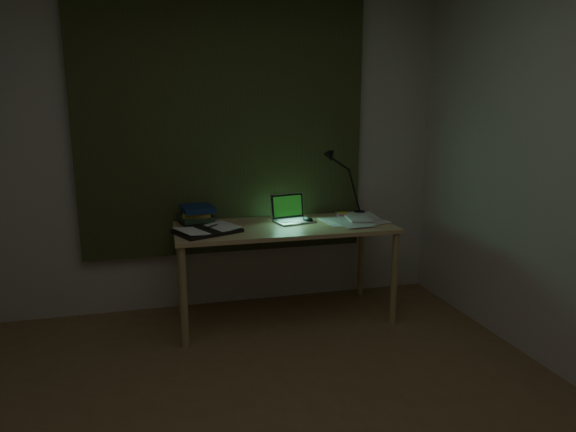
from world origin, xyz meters
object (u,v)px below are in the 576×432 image
(laptop, at_px, (294,209))
(book_stack, at_px, (197,215))
(open_textbook, at_px, (207,230))
(desk_lamp, at_px, (360,183))
(desk, at_px, (284,272))
(loose_papers, at_px, (351,219))

(laptop, relative_size, book_stack, 1.19)
(open_textbook, bearing_deg, laptop, -9.80)
(open_textbook, relative_size, desk_lamp, 0.82)
(desk, relative_size, open_textbook, 3.86)
(loose_papers, bearing_deg, open_textbook, -173.67)
(desk, height_order, open_textbook, open_textbook)
(desk, distance_m, book_stack, 0.78)
(laptop, xyz_separation_m, open_textbook, (-0.67, -0.17, -0.08))
(loose_papers, bearing_deg, laptop, 173.80)
(desk, bearing_deg, desk_lamp, 21.25)
(laptop, relative_size, loose_papers, 0.79)
(laptop, xyz_separation_m, book_stack, (-0.72, 0.12, -0.03))
(desk, relative_size, desk_lamp, 3.18)
(desk, distance_m, open_textbook, 0.69)
(open_textbook, xyz_separation_m, desk_lamp, (1.29, 0.37, 0.23))
(desk, distance_m, desk_lamp, 0.98)
(loose_papers, xyz_separation_m, desk_lamp, (0.18, 0.25, 0.24))
(laptop, height_order, loose_papers, laptop)
(desk_lamp, bearing_deg, loose_papers, -113.72)
(open_textbook, bearing_deg, loose_papers, -17.76)
(laptop, bearing_deg, book_stack, 156.50)
(loose_papers, bearing_deg, book_stack, 171.84)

